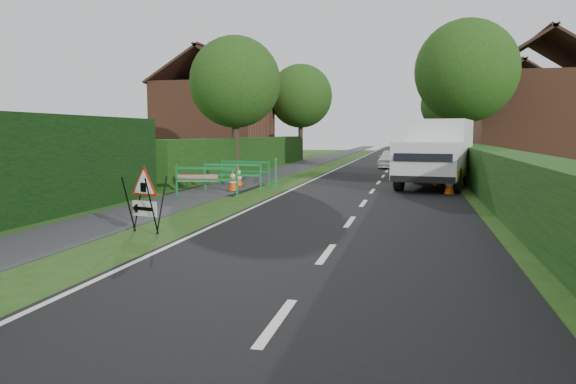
{
  "coord_description": "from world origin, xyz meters",
  "views": [
    {
      "loc": [
        3.9,
        -8.18,
        2.04
      ],
      "look_at": [
        1.47,
        2.62,
        0.87
      ],
      "focal_mm": 35.0,
      "sensor_mm": 36.0,
      "label": 1
    }
  ],
  "objects": [
    {
      "name": "ground",
      "position": [
        0.0,
        0.0,
        0.0
      ],
      "size": [
        120.0,
        120.0,
        0.0
      ],
      "primitive_type": "plane",
      "color": "#234814",
      "rests_on": "ground"
    },
    {
      "name": "road_surface",
      "position": [
        2.5,
        35.0,
        0.0
      ],
      "size": [
        6.0,
        90.0,
        0.02
      ],
      "primitive_type": "cube",
      "color": "black",
      "rests_on": "ground"
    },
    {
      "name": "footpath",
      "position": [
        -3.0,
        35.0,
        0.01
      ],
      "size": [
        2.0,
        90.0,
        0.02
      ],
      "primitive_type": "cube",
      "color": "#2D2D30",
      "rests_on": "ground"
    },
    {
      "name": "hedge_west_far",
      "position": [
        -5.0,
        22.0,
        0.0
      ],
      "size": [
        1.0,
        24.0,
        1.8
      ],
      "primitive_type": "cube",
      "color": "#14380F",
      "rests_on": "ground"
    },
    {
      "name": "hedge_east",
      "position": [
        6.5,
        16.0,
        0.0
      ],
      "size": [
        1.2,
        50.0,
        1.5
      ],
      "primitive_type": "cube",
      "color": "#14380F",
      "rests_on": "ground"
    },
    {
      "name": "house_west",
      "position": [
        -10.0,
        30.0,
        2.9
      ],
      "size": [
        7.5,
        7.4,
        7.88
      ],
      "color": "brown",
      "rests_on": "ground"
    },
    {
      "name": "house_east_a",
      "position": [
        11.0,
        28.0,
        2.9
      ],
      "size": [
        7.5,
        7.4,
        7.88
      ],
      "color": "brown",
      "rests_on": "ground"
    },
    {
      "name": "house_east_b",
      "position": [
        12.0,
        42.0,
        2.9
      ],
      "size": [
        7.5,
        7.4,
        7.88
      ],
      "color": "brown",
      "rests_on": "ground"
    },
    {
      "name": "tree_nw",
      "position": [
        -4.6,
        18.0,
        4.48
      ],
      "size": [
        4.4,
        4.4,
        6.7
      ],
      "color": "#2D2116",
      "rests_on": "ground"
    },
    {
      "name": "tree_ne",
      "position": [
        6.4,
        22.0,
        5.17
      ],
      "size": [
        5.2,
        5.2,
        7.79
      ],
      "color": "#2D2116",
      "rests_on": "ground"
    },
    {
      "name": "tree_fw",
      "position": [
        -4.6,
        34.0,
        4.83
      ],
      "size": [
        4.8,
        4.8,
        7.24
      ],
      "color": "#2D2116",
      "rests_on": "ground"
    },
    {
      "name": "tree_fe",
      "position": [
        6.4,
        38.0,
        4.22
      ],
      "size": [
        4.2,
        4.2,
        6.33
      ],
      "color": "#2D2116",
      "rests_on": "ground"
    },
    {
      "name": "triangle_sign",
      "position": [
        -1.43,
        2.16,
        0.8
      ],
      "size": [
        0.98,
        0.98,
        1.15
      ],
      "rotation": [
        0.0,
        0.0,
        -0.29
      ],
      "color": "black",
      "rests_on": "ground"
    },
    {
      "name": "works_van",
      "position": [
        4.71,
        13.65,
        1.35
      ],
      "size": [
        3.13,
        5.88,
        2.55
      ],
      "rotation": [
        0.0,
        0.0,
        -0.18
      ],
      "color": "silver",
      "rests_on": "ground"
    },
    {
      "name": "traffic_cone_0",
      "position": [
        5.06,
        10.99,
        0.39
      ],
      "size": [
        0.38,
        0.38,
        0.79
      ],
      "color": "black",
      "rests_on": "ground"
    },
    {
      "name": "traffic_cone_1",
      "position": [
        4.8,
        13.94,
        0.39
      ],
      "size": [
        0.38,
        0.38,
        0.79
      ],
      "color": "black",
      "rests_on": "ground"
    },
    {
      "name": "traffic_cone_2",
      "position": [
        5.29,
        15.91,
        0.39
      ],
      "size": [
        0.38,
        0.38,
        0.79
      ],
      "color": "black",
      "rests_on": "ground"
    },
    {
      "name": "traffic_cone_3",
      "position": [
        -2.27,
        10.45,
        0.39
      ],
      "size": [
        0.38,
        0.38,
        0.79
      ],
      "color": "black",
      "rests_on": "ground"
    },
    {
      "name": "traffic_cone_4",
      "position": [
        -2.62,
        12.2,
        0.39
      ],
      "size": [
        0.38,
        0.38,
        0.79
      ],
      "color": "black",
      "rests_on": "ground"
    },
    {
      "name": "ped_barrier_0",
      "position": [
        -2.58,
        8.73,
        0.63
      ],
      "size": [
        2.08,
        0.52,
        1.0
      ],
      "rotation": [
        0.0,
        0.0,
        0.08
      ],
      "color": "#167C35",
      "rests_on": "ground"
    },
    {
      "name": "ped_barrier_1",
      "position": [
        -2.38,
        10.79,
        0.63
      ],
      "size": [
        2.09,
        0.64,
        1.0
      ],
      "rotation": [
        0.0,
        0.0,
        0.14
      ],
      "color": "#167C35",
      "rests_on": "ground"
    },
    {
      "name": "ped_barrier_2",
      "position": [
        -2.55,
        12.85,
        0.63
      ],
      "size": [
        2.09,
        0.61,
        1.0
      ],
      "rotation": [
        0.0,
        0.0,
        -0.13
      ],
      "color": "#167C35",
      "rests_on": "ground"
    },
    {
      "name": "ped_barrier_3",
      "position": [
        -1.56,
        13.85,
        0.63
      ],
      "size": [
        0.83,
        2.08,
        1.0
      ],
      "rotation": [
        0.0,
        0.0,
        1.81
      ],
      "color": "#167C35",
      "rests_on": "ground"
    },
    {
      "name": "redwhite_plank",
      "position": [
        -3.61,
        10.45,
        0.0
      ],
      "size": [
        1.48,
        0.31,
        0.25
      ],
      "primitive_type": "cube",
      "rotation": [
        0.0,
        0.0,
        0.18
      ],
      "color": "red",
      "rests_on": "ground"
    },
    {
      "name": "hatchback_car",
      "position": [
        2.58,
        24.92,
        0.56
      ],
      "size": [
        1.46,
        3.33,
        1.11
      ],
      "primitive_type": "imported",
      "rotation": [
        0.0,
        0.0,
        -0.05
      ],
      "color": "white",
      "rests_on": "ground"
    }
  ]
}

